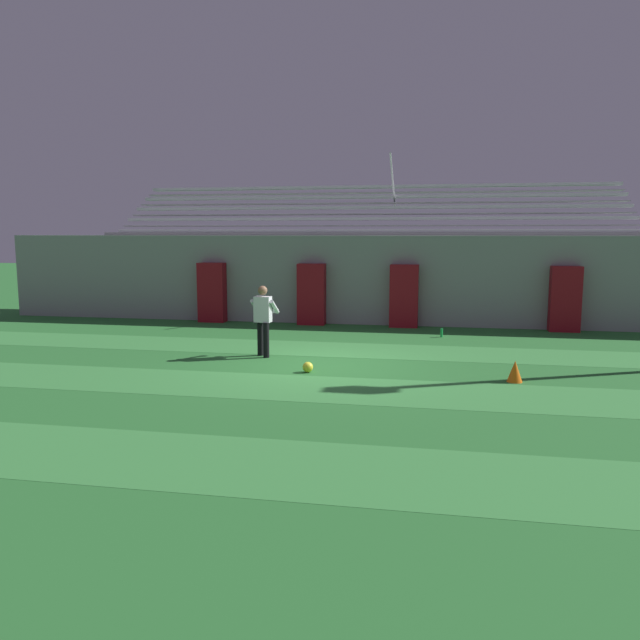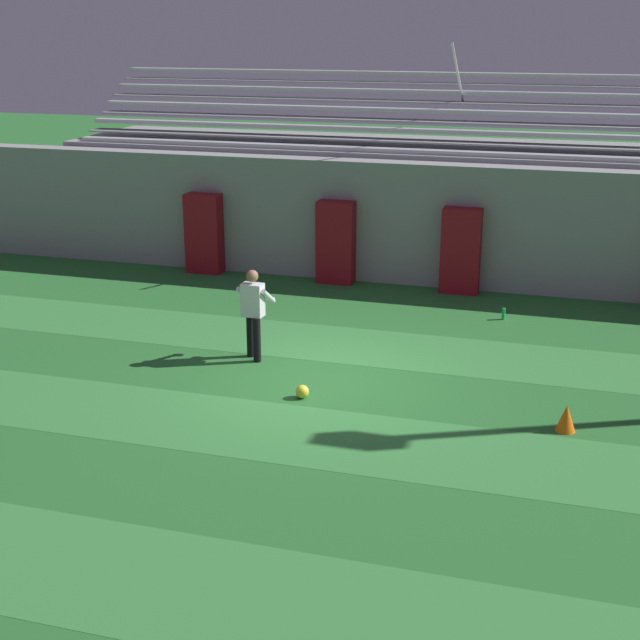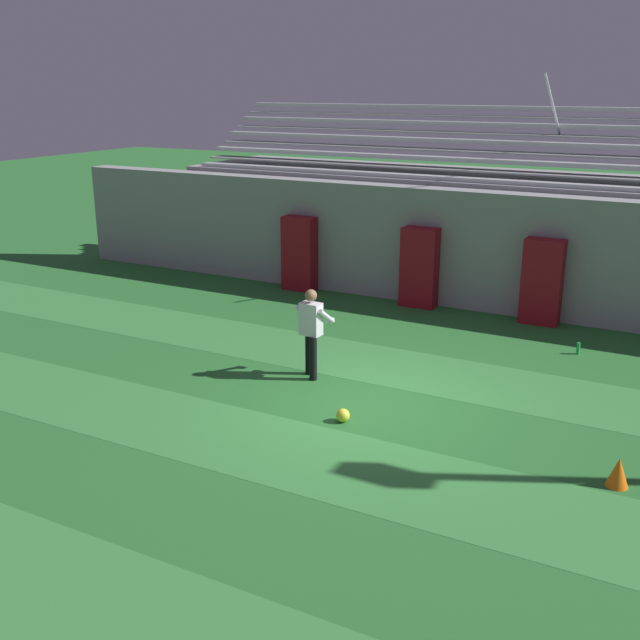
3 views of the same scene
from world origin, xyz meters
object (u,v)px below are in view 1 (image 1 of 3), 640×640
goalkeeper (263,316)px  water_bottle (442,333)px  padding_pillar_gate_left (312,294)px  traffic_cone (515,371)px  soccer_ball (308,367)px  padding_pillar_gate_right (404,296)px  padding_pillar_far_left (212,292)px  padding_pillar_far_right (565,299)px

goalkeeper → water_bottle: bearing=40.6°
padding_pillar_gate_left → traffic_cone: size_ratio=4.58×
goalkeeper → soccer_ball: (1.37, -1.47, -0.84)m
padding_pillar_gate_right → traffic_cone: 7.28m
goalkeeper → soccer_ball: 2.18m
water_bottle → soccer_ball: bearing=-118.9°
padding_pillar_gate_left → padding_pillar_far_left: (-3.30, 0.00, 0.00)m
padding_pillar_far_left → water_bottle: bearing=-13.0°
padding_pillar_far_left → traffic_cone: 11.08m
padding_pillar_gate_right → padding_pillar_far_right: (4.69, 0.00, 0.00)m
padding_pillar_far_right → water_bottle: padding_pillar_far_right is taller
goalkeeper → traffic_cone: 5.77m
padding_pillar_gate_right → goalkeeper: bearing=-119.7°
goalkeeper → traffic_cone: bearing=-15.7°
traffic_cone → padding_pillar_gate_right: bearing=110.4°
padding_pillar_gate_left → water_bottle: 4.46m
padding_pillar_far_left → traffic_cone: bearing=-37.9°
padding_pillar_far_right → padding_pillar_gate_right: bearing=180.0°
padding_pillar_gate_left → padding_pillar_gate_right: 2.89m
padding_pillar_gate_left → soccer_ball: padding_pillar_gate_left is taller
padding_pillar_gate_left → goalkeeper: padding_pillar_gate_left is taller
padding_pillar_gate_left → padding_pillar_gate_right: same height
padding_pillar_gate_left → padding_pillar_gate_right: bearing=0.0°
padding_pillar_far_left → padding_pillar_gate_right: bearing=0.0°
traffic_cone → water_bottle: (-1.38, 5.10, -0.09)m
padding_pillar_gate_right → traffic_cone: padding_pillar_gate_right is taller
traffic_cone → goalkeeper: bearing=164.3°
padding_pillar_far_left → traffic_cone: (8.72, -6.79, -0.75)m
traffic_cone → padding_pillar_far_right: bearing=72.3°
padding_pillar_far_right → traffic_cone: padding_pillar_far_right is taller
padding_pillar_far_right → traffic_cone: bearing=-107.7°
traffic_cone → water_bottle: traffic_cone is taller
soccer_ball → traffic_cone: bearing=-1.1°
water_bottle → padding_pillar_far_right: bearing=25.5°
goalkeeper → water_bottle: 5.51m
traffic_cone → water_bottle: 5.28m
padding_pillar_far_left → water_bottle: (7.34, -1.69, -0.84)m
goalkeeper → soccer_ball: bearing=-47.0°
padding_pillar_gate_left → traffic_cone: bearing=-51.4°
padding_pillar_gate_right → soccer_ball: bearing=-103.5°
padding_pillar_gate_left → padding_pillar_gate_right: (2.89, 0.00, 0.00)m
padding_pillar_gate_right → water_bottle: 2.21m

